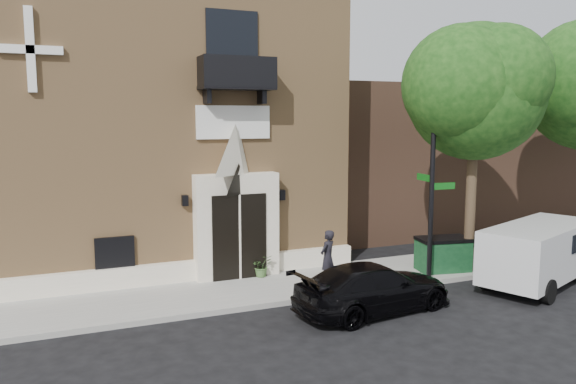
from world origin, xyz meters
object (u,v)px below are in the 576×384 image
at_px(street_sign, 432,189).
at_px(dumpster, 443,254).
at_px(black_sedan, 373,288).
at_px(cargo_van, 541,251).
at_px(pedestrian_near, 328,258).
at_px(fire_hydrant, 461,258).

xyz_separation_m(street_sign, dumpster, (1.00, 0.62, -2.23)).
distance_m(black_sedan, cargo_van, 5.93).
bearing_deg(pedestrian_near, street_sign, 135.61).
relative_size(fire_hydrant, pedestrian_near, 0.53).
bearing_deg(fire_hydrant, street_sign, -166.20).
height_order(black_sedan, dumpster, black_sedan).
distance_m(black_sedan, pedestrian_near, 2.21).
bearing_deg(fire_hydrant, pedestrian_near, 176.27).
xyz_separation_m(dumpster, pedestrian_near, (-4.13, 0.04, 0.27)).
height_order(street_sign, pedestrian_near, street_sign).
bearing_deg(pedestrian_near, black_sedan, 64.19).
bearing_deg(street_sign, pedestrian_near, 171.68).
relative_size(cargo_van, fire_hydrant, 5.65).
distance_m(dumpster, pedestrian_near, 4.14).
height_order(black_sedan, fire_hydrant, black_sedan).
relative_size(cargo_van, pedestrian_near, 3.01).
height_order(fire_hydrant, pedestrian_near, pedestrian_near).
bearing_deg(fire_hydrant, black_sedan, -156.87).
height_order(cargo_van, pedestrian_near, cargo_van).
height_order(street_sign, dumpster, street_sign).
distance_m(cargo_van, fire_hydrant, 2.39).
xyz_separation_m(fire_hydrant, pedestrian_near, (-4.62, 0.30, 0.39)).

